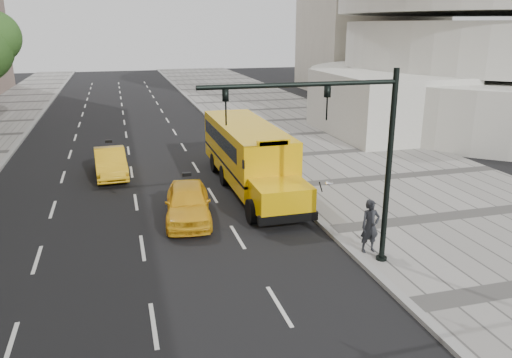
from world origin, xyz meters
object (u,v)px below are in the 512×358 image
object	(u,v)px
school_bus	(248,150)
taxi_far	(110,163)
taxi_near	(188,203)
traffic_signal	(349,147)
pedestrian	(370,226)

from	to	relation	value
school_bus	taxi_far	world-z (taller)	school_bus
taxi_near	traffic_signal	xyz separation A→B (m)	(4.21, -5.62, 3.34)
taxi_near	pedestrian	xyz separation A→B (m)	(5.51, -4.93, 0.33)
school_bus	pedestrian	bearing A→B (deg)	-77.28
school_bus	traffic_signal	distance (m)	9.80
school_bus	pedestrian	size ratio (longest dim) A/B	6.20
school_bus	taxi_near	world-z (taller)	school_bus
taxi_far	pedestrian	distance (m)	14.92
school_bus	taxi_near	distance (m)	5.33
taxi_near	traffic_signal	size ratio (longest dim) A/B	0.69
school_bus	taxi_near	size ratio (longest dim) A/B	2.62
school_bus	pedestrian	world-z (taller)	school_bus
taxi_far	pedestrian	xyz separation A→B (m)	(8.53, -12.24, 0.36)
school_bus	taxi_near	xyz separation A→B (m)	(-3.52, -3.87, -1.01)
taxi_near	school_bus	bearing A→B (deg)	54.81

